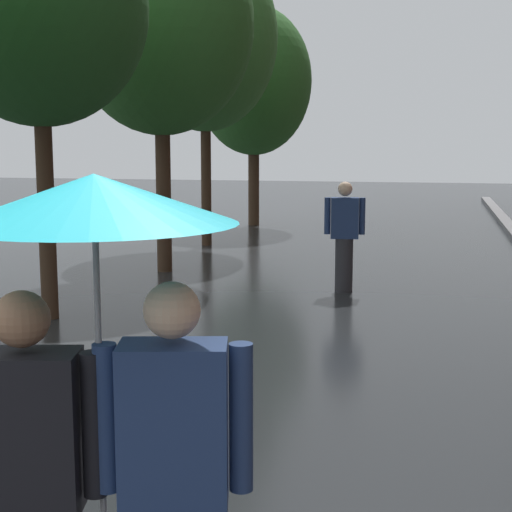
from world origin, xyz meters
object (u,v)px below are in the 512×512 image
at_px(street_tree_3, 205,37).
at_px(couple_under_umbrella, 99,374).
at_px(street_tree_4, 254,81).
at_px(street_tree_1, 38,9).
at_px(street_tree_2, 161,25).
at_px(pedestrian_walking_midground, 344,236).

bearing_deg(street_tree_3, couple_under_umbrella, -75.08).
bearing_deg(street_tree_3, street_tree_4, 88.94).
height_order(street_tree_3, street_tree_4, street_tree_3).
xyz_separation_m(street_tree_1, street_tree_3, (-0.05, 7.02, 0.55)).
distance_m(street_tree_1, street_tree_3, 7.04).
height_order(street_tree_2, street_tree_3, street_tree_3).
bearing_deg(couple_under_umbrella, pedestrian_walking_midground, 90.50).
distance_m(street_tree_1, pedestrian_walking_midground, 5.14).
xyz_separation_m(street_tree_4, couple_under_umbrella, (3.42, -17.22, -2.35)).
bearing_deg(street_tree_1, pedestrian_walking_midground, 37.10).
distance_m(street_tree_1, couple_under_umbrella, 7.41).
distance_m(street_tree_2, pedestrian_walking_midground, 4.67).
relative_size(street_tree_1, street_tree_2, 0.88).
bearing_deg(pedestrian_walking_midground, street_tree_2, 160.53).
bearing_deg(street_tree_1, street_tree_4, 89.87).
distance_m(couple_under_umbrella, pedestrian_walking_midground, 8.68).
height_order(street_tree_1, street_tree_3, street_tree_3).
bearing_deg(street_tree_1, couple_under_umbrella, -60.56).
bearing_deg(street_tree_2, street_tree_1, -93.19).
xyz_separation_m(street_tree_4, pedestrian_walking_midground, (3.35, -8.55, -2.88)).
height_order(street_tree_3, couple_under_umbrella, street_tree_3).
xyz_separation_m(street_tree_1, street_tree_4, (0.03, 11.11, -0.04)).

